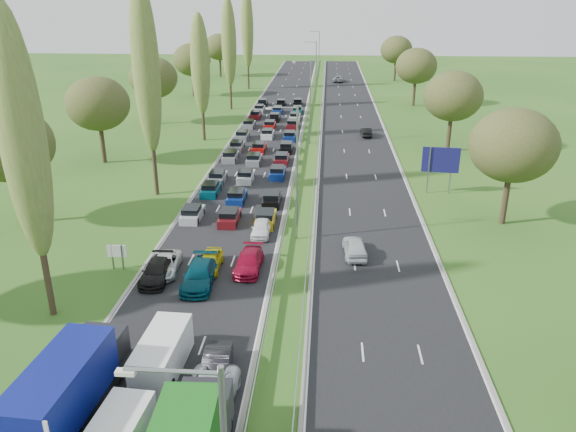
# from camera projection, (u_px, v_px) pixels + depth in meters

# --- Properties ---
(ground) EXTENTS (260.00, 260.00, 0.00)m
(ground) POSITION_uv_depth(u_px,v_px,m) (310.00, 140.00, 84.90)
(ground) COLOR #28571B
(ground) RESTS_ON ground
(near_carriageway) EXTENTS (10.50, 215.00, 0.04)m
(near_carriageway) POSITION_uv_depth(u_px,v_px,m) (268.00, 136.00, 87.66)
(near_carriageway) COLOR black
(near_carriageway) RESTS_ON ground
(far_carriageway) EXTENTS (10.50, 215.00, 0.04)m
(far_carriageway) POSITION_uv_depth(u_px,v_px,m) (354.00, 137.00, 86.79)
(far_carriageway) COLOR black
(far_carriageway) RESTS_ON ground
(central_reservation) EXTENTS (2.36, 215.00, 0.32)m
(central_reservation) POSITION_uv_depth(u_px,v_px,m) (311.00, 133.00, 87.02)
(central_reservation) COLOR gray
(central_reservation) RESTS_ON ground
(lamp_columns) EXTENTS (0.18, 140.18, 12.00)m
(lamp_columns) POSITION_uv_depth(u_px,v_px,m) (310.00, 103.00, 80.85)
(lamp_columns) COLOR gray
(lamp_columns) RESTS_ON ground
(poplar_row) EXTENTS (2.80, 127.80, 22.44)m
(poplar_row) POSITION_uv_depth(u_px,v_px,m) (181.00, 64.00, 70.41)
(poplar_row) COLOR #2D2116
(poplar_row) RESTS_ON ground
(woodland_left) EXTENTS (8.00, 166.00, 11.10)m
(woodland_left) POSITION_uv_depth(u_px,v_px,m) (87.00, 109.00, 67.67)
(woodland_left) COLOR #2D2116
(woodland_left) RESTS_ON ground
(woodland_right) EXTENTS (8.00, 153.00, 11.10)m
(woodland_right) POSITION_uv_depth(u_px,v_px,m) (467.00, 107.00, 68.45)
(woodland_right) COLOR #2D2116
(woodland_right) RESTS_ON ground
(traffic_queue_fill) EXTENTS (9.11, 66.47, 0.80)m
(traffic_queue_fill) POSITION_uv_depth(u_px,v_px,m) (264.00, 141.00, 82.56)
(traffic_queue_fill) COLOR #B2B7BC
(traffic_queue_fill) RESTS_ON ground
(near_car_2) EXTENTS (2.54, 4.87, 1.31)m
(near_car_2) POSITION_uv_depth(u_px,v_px,m) (165.00, 264.00, 44.22)
(near_car_2) COLOR silver
(near_car_2) RESTS_ON near_carriageway
(near_car_3) EXTENTS (2.20, 4.97, 1.42)m
(near_car_3) POSITION_uv_depth(u_px,v_px,m) (156.00, 271.00, 43.02)
(near_car_3) COLOR black
(near_car_3) RESTS_ON near_carriageway
(near_car_7) EXTENTS (2.37, 5.56, 1.60)m
(near_car_7) POSITION_uv_depth(u_px,v_px,m) (200.00, 275.00, 42.22)
(near_car_7) COLOR #053C4C
(near_car_7) RESTS_ON near_carriageway
(near_car_8) EXTENTS (1.77, 4.23, 1.43)m
(near_car_8) POSITION_uv_depth(u_px,v_px,m) (210.00, 261.00, 44.63)
(near_car_8) COLOR #B6B20C
(near_car_8) RESTS_ON near_carriageway
(near_car_9) EXTENTS (1.84, 4.50, 1.45)m
(near_car_9) POSITION_uv_depth(u_px,v_px,m) (216.00, 367.00, 31.90)
(near_car_9) COLOR black
(near_car_9) RESTS_ON near_carriageway
(near_car_10) EXTENTS (2.85, 5.78, 1.58)m
(near_car_10) POSITION_uv_depth(u_px,v_px,m) (207.00, 399.00, 29.22)
(near_car_10) COLOR #B4B9BF
(near_car_10) RESTS_ON near_carriageway
(near_car_11) EXTENTS (2.11, 4.91, 1.41)m
(near_car_11) POSITION_uv_depth(u_px,v_px,m) (249.00, 262.00, 44.53)
(near_car_11) COLOR maroon
(near_car_11) RESTS_ON near_carriageway
(near_car_12) EXTENTS (1.69, 4.10, 1.39)m
(near_car_12) POSITION_uv_depth(u_px,v_px,m) (261.00, 228.00, 51.07)
(near_car_12) COLOR white
(near_car_12) RESTS_ON near_carriageway
(far_car_0) EXTENTS (2.10, 4.66, 1.55)m
(far_car_0) POSITION_uv_depth(u_px,v_px,m) (355.00, 247.00, 47.01)
(far_car_0) COLOR silver
(far_car_0) RESTS_ON far_carriageway
(far_car_1) EXTENTS (1.65, 4.21, 1.37)m
(far_car_1) POSITION_uv_depth(u_px,v_px,m) (366.00, 132.00, 87.01)
(far_car_1) COLOR black
(far_car_1) RESTS_ON far_carriageway
(far_car_2) EXTENTS (2.80, 5.71, 1.56)m
(far_car_2) POSITION_uv_depth(u_px,v_px,m) (338.00, 79.00, 141.81)
(far_car_2) COLOR gray
(far_car_2) RESTS_ON far_carriageway
(blue_lorry) EXTENTS (2.63, 9.48, 4.00)m
(blue_lorry) POSITION_uv_depth(u_px,v_px,m) (71.00, 386.00, 28.31)
(blue_lorry) COLOR black
(blue_lorry) RESTS_ON near_carriageway
(white_van_rear) EXTENTS (2.19, 5.58, 2.24)m
(white_van_rear) POSITION_uv_depth(u_px,v_px,m) (163.00, 351.00, 32.62)
(white_van_rear) COLOR white
(white_van_rear) RESTS_ON near_carriageway
(info_sign) EXTENTS (1.50, 0.18, 2.10)m
(info_sign) POSITION_uv_depth(u_px,v_px,m) (117.00, 254.00, 44.43)
(info_sign) COLOR gray
(info_sign) RESTS_ON ground
(direction_sign) EXTENTS (3.99, 0.53, 5.20)m
(direction_sign) POSITION_uv_depth(u_px,v_px,m) (441.00, 162.00, 60.89)
(direction_sign) COLOR gray
(direction_sign) RESTS_ON ground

